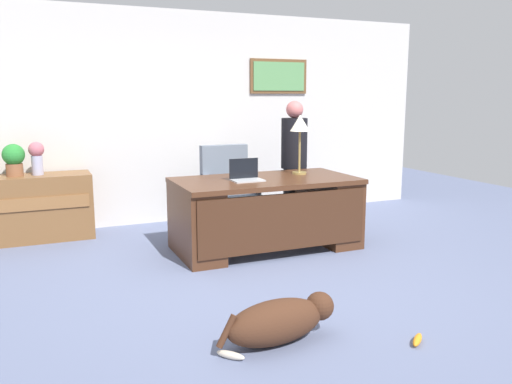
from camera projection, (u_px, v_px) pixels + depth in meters
The scene contains 14 objects.
ground_plane at pixel (268, 279), 4.79m from camera, with size 12.00×12.00×0.00m, color slate.
back_wall at pixel (187, 117), 6.90m from camera, with size 7.00×0.16×2.70m.
desk at pixel (267, 211), 5.65m from camera, with size 1.93×1.00×0.77m.
credenza at pixel (20, 209), 5.95m from camera, with size 1.56×0.50×0.75m.
armchair at pixel (229, 191), 6.53m from camera, with size 0.60×0.59×1.03m.
person_standing at pixel (294, 164), 6.51m from camera, with size 0.32×0.32×1.57m.
dog_lying at pixel (280, 320), 3.53m from camera, with size 0.90×0.38×0.30m.
laptop at pixel (246, 175), 5.48m from camera, with size 0.32×0.22×0.22m.
desk_lamp at pixel (300, 127), 5.84m from camera, with size 0.22×0.22×0.66m.
vase_with_flowers at pixel (37, 156), 5.93m from camera, with size 0.17×0.17×0.37m.
potted_plant at pixel (14, 158), 5.84m from camera, with size 0.24×0.24×0.36m.
dog_toy_ball at pixel (259, 315), 3.87m from camera, with size 0.10×0.10×0.10m, color beige.
dog_toy_bone at pixel (417, 340), 3.54m from camera, with size 0.19×0.05×0.05m, color orange.
dog_toy_plush at pixel (231, 355), 3.33m from camera, with size 0.20×0.05×0.05m, color beige.
Camera 1 is at (-1.91, -4.15, 1.64)m, focal length 37.01 mm.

